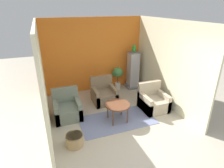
# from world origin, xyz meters

# --- Properties ---
(ground_plane) EXTENTS (20.00, 20.00, 0.00)m
(ground_plane) POSITION_xyz_m (0.00, 0.00, 0.00)
(ground_plane) COLOR #B2A893
(ground_plane) RESTS_ON ground
(wall_back_accent) EXTENTS (3.76, 0.06, 2.68)m
(wall_back_accent) POSITION_xyz_m (0.00, 3.76, 1.34)
(wall_back_accent) COLOR orange
(wall_back_accent) RESTS_ON ground_plane
(wall_left) EXTENTS (0.06, 3.73, 2.68)m
(wall_left) POSITION_xyz_m (-1.85, 1.86, 1.34)
(wall_left) COLOR beige
(wall_left) RESTS_ON ground_plane
(wall_right) EXTENTS (0.06, 3.73, 2.68)m
(wall_right) POSITION_xyz_m (1.85, 1.86, 1.34)
(wall_right) COLOR beige
(wall_right) RESTS_ON ground_plane
(area_rug) EXTENTS (2.11, 1.11, 0.01)m
(area_rug) POSITION_xyz_m (-0.01, 1.39, 0.01)
(area_rug) COLOR slate
(area_rug) RESTS_ON ground_plane
(coffee_table) EXTENTS (0.69, 0.69, 0.53)m
(coffee_table) POSITION_xyz_m (-0.01, 1.39, 0.47)
(coffee_table) COLOR brown
(coffee_table) RESTS_ON ground_plane
(armchair_left) EXTENTS (0.75, 0.78, 0.83)m
(armchair_left) POSITION_xyz_m (-1.31, 2.07, 0.27)
(armchair_left) COLOR slate
(armchair_left) RESTS_ON ground_plane
(armchair_right) EXTENTS (0.75, 0.78, 0.83)m
(armchair_right) POSITION_xyz_m (1.27, 1.59, 0.27)
(armchair_right) COLOR tan
(armchair_right) RESTS_ON ground_plane
(armchair_middle) EXTENTS (0.75, 0.78, 0.83)m
(armchair_middle) POSITION_xyz_m (-0.02, 2.61, 0.27)
(armchair_middle) COLOR #7A664C
(armchair_middle) RESTS_ON ground_plane
(birdcage) EXTENTS (0.51, 0.51, 1.42)m
(birdcage) POSITION_xyz_m (1.44, 3.37, 0.67)
(birdcage) COLOR slate
(birdcage) RESTS_ON ground_plane
(parrot) EXTENTS (0.14, 0.25, 0.29)m
(parrot) POSITION_xyz_m (1.44, 3.37, 1.55)
(parrot) COLOR green
(parrot) RESTS_ON birdcage
(potted_plant) EXTENTS (0.41, 0.38, 0.87)m
(potted_plant) POSITION_xyz_m (0.82, 3.43, 0.60)
(potted_plant) COLOR beige
(potted_plant) RESTS_ON ground_plane
(wicker_basket) EXTENTS (0.41, 0.41, 0.29)m
(wicker_basket) POSITION_xyz_m (-1.34, 0.78, 0.16)
(wicker_basket) COLOR tan
(wicker_basket) RESTS_ON ground_plane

